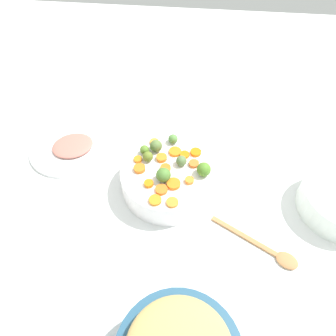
{
  "coord_description": "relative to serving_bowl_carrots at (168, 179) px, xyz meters",
  "views": [
    {
      "loc": [
        -0.64,
        -0.09,
        0.87
      ],
      "look_at": [
        -0.02,
        -0.02,
        0.11
      ],
      "focal_mm": 35.78,
      "sensor_mm": 36.0,
      "label": 1
    }
  ],
  "objects": [
    {
      "name": "tabletop",
      "position": [
        0.02,
        0.02,
        -0.05
      ],
      "size": [
        2.4,
        2.4,
        0.02
      ],
      "primitive_type": "cube",
      "color": "white",
      "rests_on": "ground"
    },
    {
      "name": "serving_bowl_carrots",
      "position": [
        0.0,
        0.0,
        0.0
      ],
      "size": [
        0.28,
        0.28,
        0.08
      ],
      "primitive_type": "cylinder",
      "color": "white",
      "rests_on": "tabletop"
    },
    {
      "name": "carrot_slice_0",
      "position": [
        -0.08,
        0.01,
        0.05
      ],
      "size": [
        0.05,
        0.05,
        0.01
      ],
      "primitive_type": "cylinder",
      "rotation": [
        0.0,
        0.0,
        5.3
      ],
      "color": "orange",
      "rests_on": "serving_bowl_carrots"
    },
    {
      "name": "carrot_slice_1",
      "position": [
        0.07,
        -0.01,
        0.05
      ],
      "size": [
        0.05,
        0.05,
        0.01
      ],
      "primitive_type": "cylinder",
      "rotation": [
        0.0,
        0.0,
        3.7
      ],
      "color": "orange",
      "rests_on": "serving_bowl_carrots"
    },
    {
      "name": "carrot_slice_2",
      "position": [
        0.11,
        0.05,
        0.05
      ],
      "size": [
        0.04,
        0.04,
        0.01
      ],
      "primitive_type": "cylinder",
      "rotation": [
        0.0,
        0.0,
        1.17
      ],
      "color": "orange",
      "rests_on": "serving_bowl_carrots"
    },
    {
      "name": "carrot_slice_3",
      "position": [
        0.0,
        0.01,
        0.05
      ],
      "size": [
        0.04,
        0.04,
        0.01
      ],
      "primitive_type": "cylinder",
      "rotation": [
        0.0,
        0.0,
        0.16
      ],
      "color": "orange",
      "rests_on": "serving_bowl_carrots"
    },
    {
      "name": "carrot_slice_4",
      "position": [
        -0.04,
        -0.07,
        0.05
      ],
      "size": [
        0.04,
        0.04,
        0.01
      ],
      "primitive_type": "cylinder",
      "rotation": [
        0.0,
        0.0,
        5.23
      ],
      "color": "orange",
      "rests_on": "serving_bowl_carrots"
    },
    {
      "name": "carrot_slice_5",
      "position": [
        -0.11,
        0.03,
        0.05
      ],
      "size": [
        0.04,
        0.04,
        0.01
      ],
      "primitive_type": "cylinder",
      "rotation": [
        0.0,
        0.0,
        1.4
      ],
      "color": "orange",
      "rests_on": "serving_bowl_carrots"
    },
    {
      "name": "carrot_slice_6",
      "position": [
        0.03,
        0.09,
        0.05
      ],
      "size": [
        0.03,
        0.03,
        0.01
      ],
      "primitive_type": "cylinder",
      "rotation": [
        0.0,
        0.0,
        2.04
      ],
      "color": "orange",
      "rests_on": "serving_bowl_carrots"
    },
    {
      "name": "carrot_slice_7",
      "position": [
        -0.05,
        -0.02,
        0.05
      ],
      "size": [
        0.06,
        0.06,
        0.01
      ],
      "primitive_type": "cylinder",
      "rotation": [
        0.0,
        0.0,
        0.8
      ],
      "color": "orange",
      "rests_on": "serving_bowl_carrots"
    },
    {
      "name": "carrot_slice_8",
      "position": [
        -0.12,
        -0.02,
        0.05
      ],
      "size": [
        0.05,
        0.05,
        0.01
      ],
      "primitive_type": "cylinder",
      "rotation": [
        0.0,
        0.0,
        5.41
      ],
      "color": "orange",
      "rests_on": "serving_bowl_carrots"
    },
    {
      "name": "carrot_slice_9",
      "position": [
        -0.01,
        0.08,
        0.05
      ],
      "size": [
        0.05,
        0.05,
        0.01
      ],
      "primitive_type": "cylinder",
      "rotation": [
        0.0,
        0.0,
        0.77
      ],
      "color": "orange",
      "rests_on": "serving_bowl_carrots"
    },
    {
      "name": "carrot_slice_10",
      "position": [
        0.03,
        -0.07,
        0.05
      ],
      "size": [
        0.03,
        0.03,
        0.01
      ],
      "primitive_type": "cylinder",
      "rotation": [
        0.0,
        0.0,
        6.27
      ],
      "color": "orange",
      "rests_on": "serving_bowl_carrots"
    },
    {
      "name": "carrot_slice_11",
      "position": [
        -0.06,
        0.05,
        0.05
      ],
      "size": [
        0.04,
        0.04,
        0.01
      ],
      "primitive_type": "cylinder",
      "rotation": [
        0.0,
        0.0,
        5.12
      ],
      "color": "orange",
      "rests_on": "serving_bowl_carrots"
    },
    {
      "name": "carrot_slice_12",
      "position": [
        0.06,
        -0.04,
        0.05
      ],
      "size": [
        0.03,
        0.03,
        0.01
      ],
      "primitive_type": "cylinder",
      "rotation": [
        0.0,
        0.0,
        0.16
      ],
      "color": "orange",
      "rests_on": "serving_bowl_carrots"
    },
    {
      "name": "carrot_slice_13",
      "position": [
        0.04,
        0.03,
        0.05
      ],
      "size": [
        0.04,
        0.04,
        0.01
      ],
      "primitive_type": "cylinder",
      "rotation": [
        0.0,
        0.0,
        2.61
      ],
      "color": "orange",
      "rests_on": "serving_bowl_carrots"
    },
    {
      "name": "carrot_slice_14",
      "position": [
        0.08,
        -0.08,
        0.05
      ],
      "size": [
        0.05,
        0.05,
        0.01
      ],
      "primitive_type": "cylinder",
      "rotation": [
        0.0,
        0.0,
        3.76
      ],
      "color": "orange",
      "rests_on": "serving_bowl_carrots"
    },
    {
      "name": "brussels_sprout_0",
      "position": [
        0.06,
        0.08,
        0.06
      ],
      "size": [
        0.03,
        0.03,
        0.03
      ],
      "primitive_type": "sphere",
      "color": "#57802B",
      "rests_on": "serving_bowl_carrots"
    },
    {
      "name": "brussels_sprout_1",
      "position": [
        0.03,
        -0.04,
        0.06
      ],
      "size": [
        0.03,
        0.03,
        0.03
      ],
      "primitive_type": "sphere",
      "color": "#567541",
      "rests_on": "serving_bowl_carrots"
    },
    {
      "name": "brussels_sprout_2",
      "position": [
        -0.04,
        0.01,
        0.06
      ],
      "size": [
        0.04,
        0.04,
        0.04
      ],
      "primitive_type": "sphere",
      "color": "#4D7B31",
      "rests_on": "serving_bowl_carrots"
    },
    {
      "name": "brussels_sprout_3",
      "position": [
        0.12,
        -0.0,
        0.06
      ],
      "size": [
        0.03,
        0.03,
        0.03
      ],
      "primitive_type": "sphere",
      "color": "#54863F",
      "rests_on": "serving_bowl_carrots"
    },
    {
      "name": "brussels_sprout_4",
      "position": [
        -0.0,
        -0.1,
        0.06
      ],
      "size": [
        0.04,
        0.04,
        0.04
      ],
      "primitive_type": "sphere",
      "color": "#508228",
      "rests_on": "serving_bowl_carrots"
    },
    {
      "name": "brussels_sprout_5",
      "position": [
        0.03,
        0.06,
        0.06
      ],
      "size": [
        0.03,
        0.03,
        0.03
      ],
      "primitive_type": "sphere",
      "color": "olive",
      "rests_on": "serving_bowl_carrots"
    },
    {
      "name": "brussels_sprout_6",
      "position": [
        0.08,
        0.04,
        0.06
      ],
      "size": [
        0.04,
        0.04,
        0.04
      ],
      "primitive_type": "sphere",
      "color": "#587339",
      "rests_on": "serving_bowl_carrots"
    },
    {
      "name": "wooden_spoon",
      "position": [
        -0.19,
        -0.3,
        -0.04
      ],
      "size": [
        0.15,
        0.24,
        0.01
      ],
      "color": "#B47847",
      "rests_on": "tabletop"
    },
    {
      "name": "ham_plate",
      "position": [
        0.12,
        0.36,
        -0.04
      ],
      "size": [
        0.24,
        0.24,
        0.01
      ],
      "primitive_type": "cylinder",
      "color": "white",
      "rests_on": "tabletop"
    },
    {
      "name": "ham_slice_main",
      "position": [
        0.13,
        0.34,
        -0.02
      ],
      "size": [
        0.16,
        0.17,
        0.02
      ],
      "primitive_type": "ellipsoid",
      "rotation": [
        0.0,
        0.0,
        1.98
      ],
      "color": "#CC7061",
      "rests_on": "ham_plate"
    }
  ]
}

